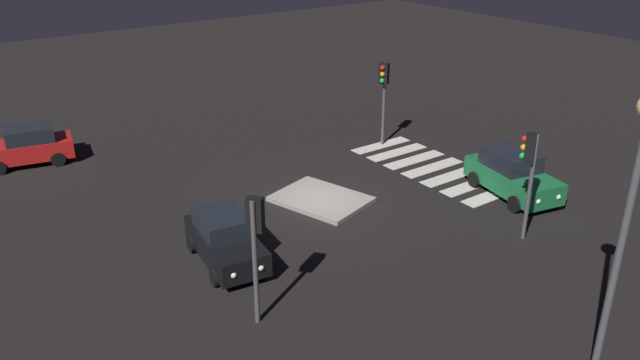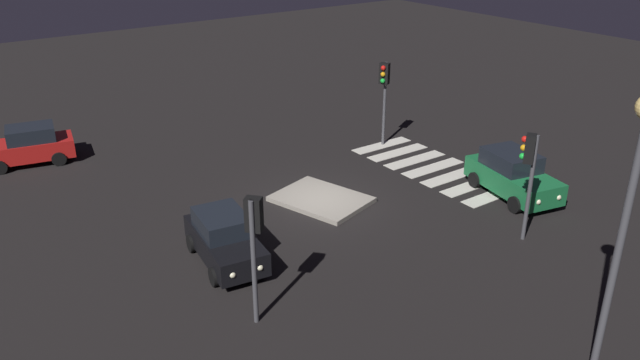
% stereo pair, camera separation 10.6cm
% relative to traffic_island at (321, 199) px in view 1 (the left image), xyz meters
% --- Properties ---
extents(ground_plane, '(80.00, 80.00, 0.00)m').
position_rel_traffic_island_xyz_m(ground_plane, '(-0.13, 0.15, -0.09)').
color(ground_plane, black).
extents(traffic_island, '(4.08, 3.49, 0.18)m').
position_rel_traffic_island_xyz_m(traffic_island, '(0.00, 0.00, 0.00)').
color(traffic_island, gray).
rests_on(traffic_island, ground).
extents(car_black, '(3.94, 2.18, 1.65)m').
position_rel_traffic_island_xyz_m(car_black, '(-1.81, 5.15, 0.72)').
color(car_black, black).
rests_on(car_black, ground).
extents(car_red, '(2.40, 4.11, 1.70)m').
position_rel_traffic_island_xyz_m(car_red, '(10.80, 8.27, 0.75)').
color(car_red, red).
rests_on(car_red, ground).
extents(car_green, '(4.33, 2.57, 1.79)m').
position_rel_traffic_island_xyz_m(car_green, '(-3.93, -6.49, 0.79)').
color(car_green, '#196B38').
rests_on(car_green, ground).
extents(traffic_light_south, '(0.53, 0.54, 3.82)m').
position_rel_traffic_island_xyz_m(traffic_light_south, '(-6.40, -3.88, 2.81)').
color(traffic_light_south, '#47474C').
rests_on(traffic_light_south, ground).
extents(traffic_light_east, '(0.54, 0.53, 4.02)m').
position_rel_traffic_island_xyz_m(traffic_light_east, '(3.33, -5.99, 2.96)').
color(traffic_light_east, '#47474C').
rests_on(traffic_light_east, ground).
extents(traffic_light_west, '(0.54, 0.53, 3.75)m').
position_rel_traffic_island_xyz_m(traffic_light_west, '(-5.12, 5.88, 2.75)').
color(traffic_light_west, '#47474C').
rests_on(traffic_light_west, ground).
extents(street_lamp, '(0.56, 0.56, 7.28)m').
position_rel_traffic_island_xyz_m(street_lamp, '(-12.09, 0.58, 4.91)').
color(street_lamp, '#47474C').
rests_on(street_lamp, ground).
extents(crosswalk_near, '(7.60, 3.20, 0.02)m').
position_rel_traffic_island_xyz_m(crosswalk_near, '(-0.13, -5.98, -0.08)').
color(crosswalk_near, silver).
rests_on(crosswalk_near, ground).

